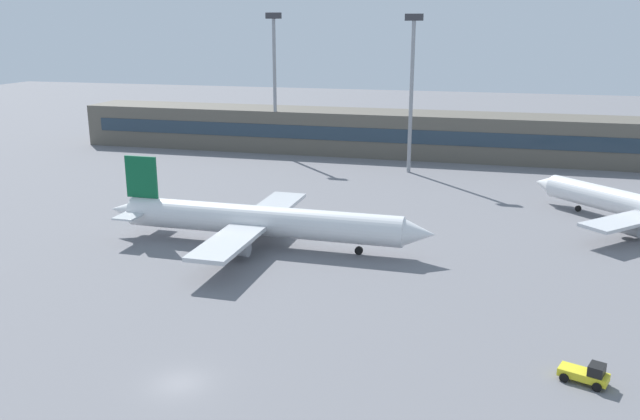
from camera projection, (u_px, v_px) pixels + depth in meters
ground_plane at (316, 231)px, 87.77m from camera, size 400.00×400.00×0.00m
terminal_building at (385, 133)px, 139.14m from camera, size 134.47×12.13×9.00m
airplane_near at (263, 221)px, 81.17m from camera, size 42.34×29.42×10.47m
baggage_tug_yellow at (587, 374)px, 50.34m from camera, size 3.90×2.77×1.75m
floodlight_tower_west at (412, 84)px, 118.88m from camera, size 3.20×0.80×28.42m
floodlight_tower_east at (275, 75)px, 136.38m from camera, size 3.20×0.80×28.93m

